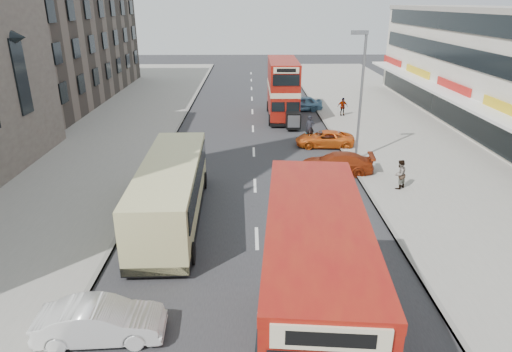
% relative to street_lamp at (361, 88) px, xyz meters
% --- Properties ---
extents(road_surface, '(12.00, 90.00, 0.01)m').
position_rel_street_lamp_xyz_m(road_surface, '(-6.52, 2.00, -4.78)').
color(road_surface, '#28282B').
rests_on(road_surface, ground).
extents(pavement_right, '(12.00, 90.00, 0.15)m').
position_rel_street_lamp_xyz_m(pavement_right, '(5.48, 2.00, -4.71)').
color(pavement_right, gray).
rests_on(pavement_right, ground).
extents(pavement_left, '(12.00, 90.00, 0.15)m').
position_rel_street_lamp_xyz_m(pavement_left, '(-18.52, 2.00, -4.71)').
color(pavement_left, gray).
rests_on(pavement_left, ground).
extents(kerb_left, '(0.20, 90.00, 0.16)m').
position_rel_street_lamp_xyz_m(kerb_left, '(-12.62, 2.00, -4.71)').
color(kerb_left, gray).
rests_on(kerb_left, ground).
extents(kerb_right, '(0.20, 90.00, 0.16)m').
position_rel_street_lamp_xyz_m(kerb_right, '(-0.42, 2.00, -4.71)').
color(kerb_right, gray).
rests_on(kerb_right, ground).
extents(brick_terrace, '(14.00, 28.00, 12.00)m').
position_rel_street_lamp_xyz_m(brick_terrace, '(-28.52, 20.00, 1.22)').
color(brick_terrace, '#66594C').
rests_on(brick_terrace, ground).
extents(street_lamp, '(1.00, 0.20, 8.12)m').
position_rel_street_lamp_xyz_m(street_lamp, '(0.00, 0.00, 0.00)').
color(street_lamp, slate).
rests_on(street_lamp, ground).
extents(bus_main, '(3.04, 8.89, 4.80)m').
position_rel_street_lamp_xyz_m(bus_main, '(-5.21, -17.72, -2.25)').
color(bus_main, black).
rests_on(bus_main, ground).
extents(bus_second, '(2.51, 8.86, 4.87)m').
position_rel_street_lamp_xyz_m(bus_second, '(-3.87, 11.72, -2.22)').
color(bus_second, black).
rests_on(bus_second, ground).
extents(coach, '(2.87, 10.14, 2.67)m').
position_rel_street_lamp_xyz_m(coach, '(-10.46, -8.16, -3.21)').
color(coach, black).
rests_on(coach, ground).
extents(car_left_front, '(3.91, 1.55, 1.27)m').
position_rel_street_lamp_xyz_m(car_left_front, '(-11.38, -16.12, -4.15)').
color(car_left_front, white).
rests_on(car_left_front, ground).
extents(car_right_a, '(4.54, 2.25, 1.27)m').
position_rel_street_lamp_xyz_m(car_right_a, '(-1.59, -2.10, -4.15)').
color(car_right_a, maroon).
rests_on(car_right_a, ground).
extents(car_right_b, '(4.23, 2.18, 1.14)m').
position_rel_street_lamp_xyz_m(car_right_b, '(-1.46, 3.17, -4.21)').
color(car_right_b, orange).
rests_on(car_right_b, ground).
extents(car_right_c, '(4.17, 1.93, 1.38)m').
position_rel_street_lamp_xyz_m(car_right_c, '(-1.95, 14.38, -4.09)').
color(car_right_c, '#588EB1').
rests_on(car_right_c, ground).
extents(pedestrian_near, '(0.73, 0.70, 1.65)m').
position_rel_street_lamp_xyz_m(pedestrian_near, '(1.32, -4.86, -3.81)').
color(pedestrian_near, gray).
rests_on(pedestrian_near, pavement_right).
extents(pedestrian_far, '(0.96, 0.44, 1.60)m').
position_rel_street_lamp_xyz_m(pedestrian_far, '(1.51, 11.82, -3.84)').
color(pedestrian_far, gray).
rests_on(pedestrian_far, pavement_right).
extents(cyclist, '(0.86, 1.93, 2.10)m').
position_rel_street_lamp_xyz_m(cyclist, '(-2.46, 3.77, -4.09)').
color(cyclist, gray).
rests_on(cyclist, ground).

